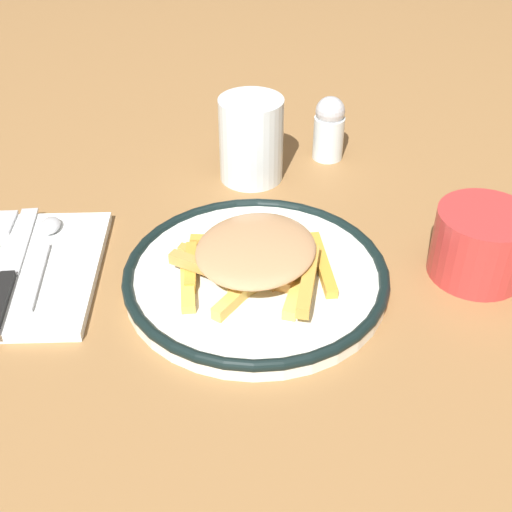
{
  "coord_description": "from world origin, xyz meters",
  "views": [
    {
      "loc": [
        0.01,
        -0.51,
        0.42
      ],
      "look_at": [
        0.0,
        0.0,
        0.04
      ],
      "focal_mm": 46.66,
      "sensor_mm": 36.0,
      "label": 1
    }
  ],
  "objects_px": {
    "plate": "(256,276)",
    "coffee_mug": "(482,244)",
    "knife": "(8,277)",
    "salt_shaker": "(329,128)",
    "water_glass": "(251,139)",
    "spoon": "(45,244)",
    "fries_heap": "(256,258)",
    "napkin": "(13,272)"
  },
  "relations": [
    {
      "from": "fries_heap",
      "to": "spoon",
      "type": "bearing_deg",
      "value": 167.37
    },
    {
      "from": "napkin",
      "to": "salt_shaker",
      "type": "relative_size",
      "value": 2.36
    },
    {
      "from": "fries_heap",
      "to": "knife",
      "type": "height_order",
      "value": "fries_heap"
    },
    {
      "from": "coffee_mug",
      "to": "fries_heap",
      "type": "bearing_deg",
      "value": -172.89
    },
    {
      "from": "knife",
      "to": "coffee_mug",
      "type": "bearing_deg",
      "value": 3.91
    },
    {
      "from": "fries_heap",
      "to": "napkin",
      "type": "xyz_separation_m",
      "value": [
        -0.25,
        0.01,
        -0.03
      ]
    },
    {
      "from": "salt_shaker",
      "to": "water_glass",
      "type": "bearing_deg",
      "value": -151.96
    },
    {
      "from": "spoon",
      "to": "coffee_mug",
      "type": "relative_size",
      "value": 1.28
    },
    {
      "from": "salt_shaker",
      "to": "knife",
      "type": "bearing_deg",
      "value": -140.62
    },
    {
      "from": "fries_heap",
      "to": "water_glass",
      "type": "distance_m",
      "value": 0.22
    },
    {
      "from": "spoon",
      "to": "water_glass",
      "type": "bearing_deg",
      "value": 38.26
    },
    {
      "from": "spoon",
      "to": "salt_shaker",
      "type": "distance_m",
      "value": 0.38
    },
    {
      "from": "fries_heap",
      "to": "coffee_mug",
      "type": "distance_m",
      "value": 0.22
    },
    {
      "from": "water_glass",
      "to": "salt_shaker",
      "type": "distance_m",
      "value": 0.11
    },
    {
      "from": "spoon",
      "to": "water_glass",
      "type": "xyz_separation_m",
      "value": [
        0.21,
        0.17,
        0.04
      ]
    },
    {
      "from": "fries_heap",
      "to": "salt_shaker",
      "type": "bearing_deg",
      "value": 71.68
    },
    {
      "from": "fries_heap",
      "to": "napkin",
      "type": "height_order",
      "value": "fries_heap"
    },
    {
      "from": "napkin",
      "to": "knife",
      "type": "xyz_separation_m",
      "value": [
        0.0,
        -0.02,
        0.01
      ]
    },
    {
      "from": "spoon",
      "to": "salt_shaker",
      "type": "bearing_deg",
      "value": 35.28
    },
    {
      "from": "salt_shaker",
      "to": "fries_heap",
      "type": "bearing_deg",
      "value": -108.32
    },
    {
      "from": "knife",
      "to": "spoon",
      "type": "relative_size",
      "value": 1.38
    },
    {
      "from": "napkin",
      "to": "water_glass",
      "type": "distance_m",
      "value": 0.31
    },
    {
      "from": "salt_shaker",
      "to": "spoon",
      "type": "bearing_deg",
      "value": -144.72
    },
    {
      "from": "knife",
      "to": "spoon",
      "type": "xyz_separation_m",
      "value": [
        0.02,
        0.05,
        0.0
      ]
    },
    {
      "from": "plate",
      "to": "coffee_mug",
      "type": "relative_size",
      "value": 2.2
    },
    {
      "from": "napkin",
      "to": "knife",
      "type": "bearing_deg",
      "value": -83.66
    },
    {
      "from": "knife",
      "to": "salt_shaker",
      "type": "distance_m",
      "value": 0.43
    },
    {
      "from": "plate",
      "to": "knife",
      "type": "relative_size",
      "value": 1.24
    },
    {
      "from": "water_glass",
      "to": "spoon",
      "type": "bearing_deg",
      "value": -141.74
    },
    {
      "from": "fries_heap",
      "to": "spoon",
      "type": "distance_m",
      "value": 0.23
    },
    {
      "from": "fries_heap",
      "to": "coffee_mug",
      "type": "relative_size",
      "value": 1.38
    },
    {
      "from": "spoon",
      "to": "coffee_mug",
      "type": "bearing_deg",
      "value": -2.8
    },
    {
      "from": "plate",
      "to": "knife",
      "type": "distance_m",
      "value": 0.24
    },
    {
      "from": "water_glass",
      "to": "coffee_mug",
      "type": "height_order",
      "value": "water_glass"
    },
    {
      "from": "knife",
      "to": "coffee_mug",
      "type": "height_order",
      "value": "coffee_mug"
    },
    {
      "from": "plate",
      "to": "fries_heap",
      "type": "distance_m",
      "value": 0.03
    },
    {
      "from": "napkin",
      "to": "salt_shaker",
      "type": "distance_m",
      "value": 0.42
    },
    {
      "from": "spoon",
      "to": "knife",
      "type": "bearing_deg",
      "value": -112.73
    },
    {
      "from": "plate",
      "to": "napkin",
      "type": "bearing_deg",
      "value": 177.52
    },
    {
      "from": "plate",
      "to": "coffee_mug",
      "type": "bearing_deg",
      "value": 6.07
    },
    {
      "from": "fries_heap",
      "to": "salt_shaker",
      "type": "distance_m",
      "value": 0.28
    },
    {
      "from": "spoon",
      "to": "coffee_mug",
      "type": "xyz_separation_m",
      "value": [
        0.44,
        -0.02,
        0.02
      ]
    }
  ]
}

